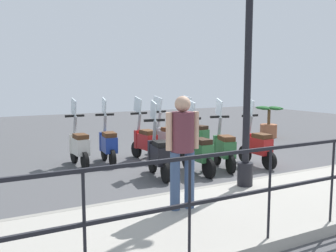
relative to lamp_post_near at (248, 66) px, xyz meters
The scene contains 14 objects.
ground_plane 3.27m from the lamp_post_near, ahead, with size 28.00×28.00×0.00m, color #4C4C4F.
promenade_walkway 2.27m from the lamp_post_near, 150.97° to the right, with size 2.20×20.00×0.15m.
lamp_post_near is the anchor object (origin of this frame).
pedestrian_distant 1.95m from the lamp_post_near, 107.19° to the left, with size 0.36×0.49×1.59m.
potted_palm 6.85m from the lamp_post_near, 47.07° to the right, with size 1.06×0.66×1.05m.
scooter_near_0 2.79m from the lamp_post_near, 47.24° to the right, with size 1.23×0.44×1.54m.
scooter_near_1 2.47m from the lamp_post_near, 25.48° to the right, with size 1.21×0.53×1.54m.
scooter_near_2 2.30m from the lamp_post_near, ahead, with size 1.23×0.44×1.54m.
scooter_near_3 2.52m from the lamp_post_near, 25.41° to the left, with size 1.23×0.46×1.54m.
scooter_far_0 4.00m from the lamp_post_near, 19.27° to the right, with size 1.20×0.53×1.54m.
scooter_far_1 3.84m from the lamp_post_near, ahead, with size 1.22×0.50×1.54m.
scooter_far_2 3.69m from the lamp_post_near, ahead, with size 1.23×0.44×1.54m.
scooter_far_3 3.95m from the lamp_post_near, 20.82° to the left, with size 1.23×0.44×1.54m.
scooter_far_4 4.25m from the lamp_post_near, 29.82° to the left, with size 1.23×0.44×1.54m.
Camera 1 is at (-7.25, 4.58, 1.97)m, focal length 40.00 mm.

